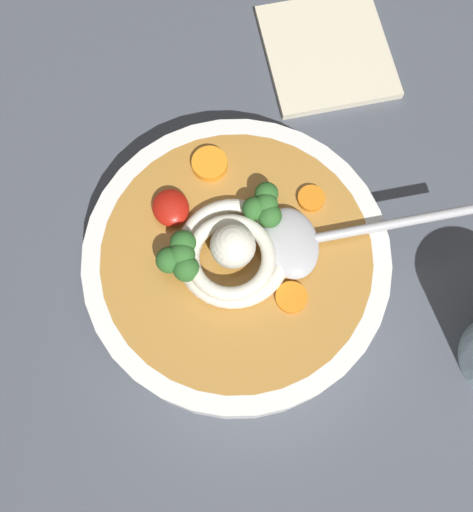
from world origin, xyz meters
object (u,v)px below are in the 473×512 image
object	(u,v)px
noodle_pile	(232,252)
folded_napkin	(327,51)
soup_spoon	(308,240)
soup_bowl	(236,264)

from	to	relation	value
noodle_pile	folded_napkin	size ratio (longest dim) A/B	0.79
noodle_pile	soup_spoon	size ratio (longest dim) A/B	0.57
soup_bowl	soup_spoon	world-z (taller)	soup_spoon
noodle_pile	soup_spoon	bearing A→B (deg)	83.10
soup_bowl	folded_napkin	xyz separation A→B (cm)	(-18.50, 15.43, -2.08)
soup_bowl	soup_spoon	bearing A→B (deg)	82.78
soup_bowl	soup_spoon	distance (cm)	6.51
noodle_pile	folded_napkin	distance (cm)	24.95
soup_spoon	folded_napkin	xyz separation A→B (cm)	(-19.22, 9.75, -5.19)
soup_bowl	noodle_pile	size ratio (longest dim) A/B	2.48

